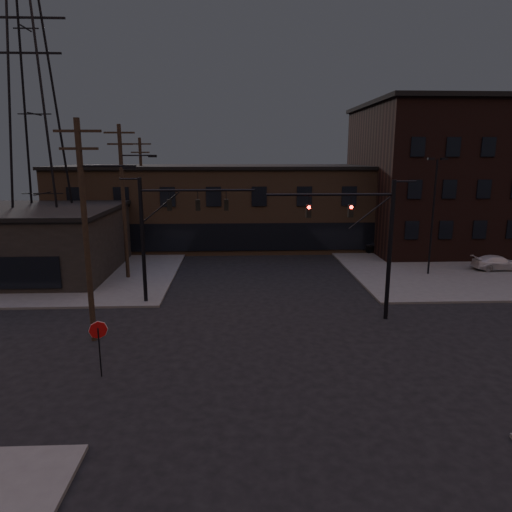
{
  "coord_description": "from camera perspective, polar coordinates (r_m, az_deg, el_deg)",
  "views": [
    {
      "loc": [
        -2.15,
        -20.3,
        9.27
      ],
      "look_at": [
        -1.0,
        5.88,
        3.5
      ],
      "focal_mm": 32.0,
      "sensor_mm": 36.0,
      "label": 1
    }
  ],
  "objects": [
    {
      "name": "ground",
      "position": [
        22.42,
        3.29,
        -12.03
      ],
      "size": [
        140.0,
        140.0,
        0.0
      ],
      "primitive_type": "plane",
      "color": "black",
      "rests_on": "ground"
    },
    {
      "name": "sidewalk_ne",
      "position": [
        49.57,
        26.69,
        0.39
      ],
      "size": [
        30.0,
        30.0,
        0.15
      ],
      "primitive_type": "cube",
      "color": "#474744",
      "rests_on": "ground"
    },
    {
      "name": "sidewalk_nw",
      "position": [
        47.62,
        -27.09,
        -0.1
      ],
      "size": [
        30.0,
        30.0,
        0.15
      ],
      "primitive_type": "cube",
      "color": "#474744",
      "rests_on": "ground"
    },
    {
      "name": "building_row",
      "position": [
        48.64,
        0.03,
        6.2
      ],
      "size": [
        40.0,
        12.0,
        8.0
      ],
      "primitive_type": "cube",
      "color": "#4A3727",
      "rests_on": "ground"
    },
    {
      "name": "building_right",
      "position": [
        52.27,
        25.32,
        8.76
      ],
      "size": [
        22.0,
        16.0,
        14.0
      ],
      "primitive_type": "cube",
      "color": "black",
      "rests_on": "ground"
    },
    {
      "name": "building_left",
      "position": [
        41.02,
        -28.28,
        1.42
      ],
      "size": [
        16.0,
        12.0,
        5.0
      ],
      "primitive_type": "cube",
      "color": "black",
      "rests_on": "ground"
    },
    {
      "name": "traffic_signal_near",
      "position": [
        26.27,
        14.14,
        2.53
      ],
      "size": [
        7.12,
        0.24,
        8.0
      ],
      "color": "black",
      "rests_on": "ground"
    },
    {
      "name": "traffic_signal_far",
      "position": [
        28.98,
        -11.58,
        3.72
      ],
      "size": [
        7.12,
        0.24,
        8.0
      ],
      "color": "black",
      "rests_on": "ground"
    },
    {
      "name": "stop_sign",
      "position": [
        20.61,
        -19.08,
        -9.42
      ],
      "size": [
        0.72,
        0.33,
        2.48
      ],
      "color": "black",
      "rests_on": "ground"
    },
    {
      "name": "utility_pole_near",
      "position": [
        23.71,
        -20.42,
        3.39
      ],
      "size": [
        3.7,
        0.28,
        11.0
      ],
      "color": "black",
      "rests_on": "ground"
    },
    {
      "name": "utility_pole_mid",
      "position": [
        35.43,
        -16.15,
        6.84
      ],
      "size": [
        3.7,
        0.28,
        11.5
      ],
      "color": "black",
      "rests_on": "ground"
    },
    {
      "name": "utility_pole_far",
      "position": [
        47.37,
        -14.03,
        7.83
      ],
      "size": [
        2.2,
        0.28,
        11.0
      ],
      "color": "black",
      "rests_on": "ground"
    },
    {
      "name": "transmission_tower",
      "position": [
        41.58,
        -25.95,
        15.67
      ],
      "size": [
        7.0,
        7.0,
        25.0
      ],
      "primitive_type": null,
      "color": "black",
      "rests_on": "ground"
    },
    {
      "name": "lot_light_a",
      "position": [
        37.69,
        21.32,
        5.85
      ],
      "size": [
        1.5,
        0.28,
        9.14
      ],
      "color": "black",
      "rests_on": "ground"
    },
    {
      "name": "lot_light_b",
      "position": [
        44.79,
        25.84,
        6.37
      ],
      "size": [
        1.5,
        0.28,
        9.14
      ],
      "color": "black",
      "rests_on": "ground"
    },
    {
      "name": "parked_car_lot_a",
      "position": [
        45.79,
        15.6,
        1.55
      ],
      "size": [
        5.29,
        3.06,
        1.69
      ],
      "primitive_type": "imported",
      "rotation": [
        0.0,
        0.0,
        1.34
      ],
      "color": "black",
      "rests_on": "sidewalk_ne"
    },
    {
      "name": "parked_car_lot_b",
      "position": [
        42.14,
        27.97,
        -0.74
      ],
      "size": [
        4.05,
        1.67,
        1.17
      ],
      "primitive_type": "imported",
      "rotation": [
        0.0,
        0.0,
        1.58
      ],
      "color": "#B6B6B9",
      "rests_on": "sidewalk_ne"
    },
    {
      "name": "car_crossing",
      "position": [
        46.19,
        7.06,
        1.62
      ],
      "size": [
        2.16,
        4.38,
        1.38
      ],
      "primitive_type": "imported",
      "rotation": [
        0.0,
        0.0,
        -0.17
      ],
      "color": "black",
      "rests_on": "ground"
    }
  ]
}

